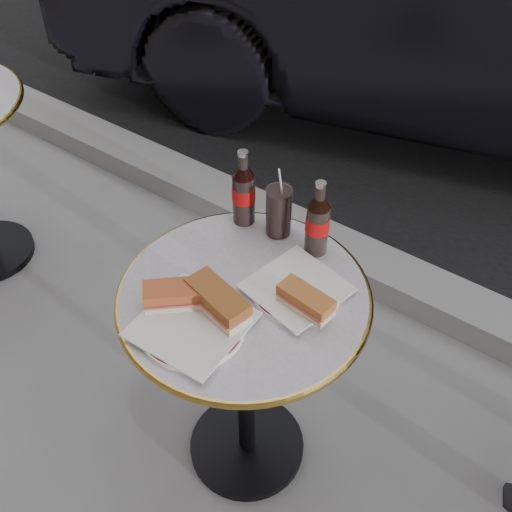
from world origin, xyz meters
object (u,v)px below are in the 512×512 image
Objects in this scene: cola_bottle_left at (243,187)px; cola_glass at (279,211)px; bistro_table at (246,382)px; plate_left at (192,326)px; cola_bottle_right at (318,218)px; plate_right at (296,290)px.

cola_bottle_left is 1.58× the size of cola_glass.
bistro_table is 0.41m from plate_left.
cola_bottle_left is at bearing 108.51° from plate_left.
plate_left is at bearing -102.46° from bistro_table.
bistro_table is 3.27× the size of cola_bottle_left.
cola_bottle_left is (-0.16, 0.22, 0.48)m from bistro_table.
cola_bottle_right is at bearing -1.57° from cola_glass.
plate_right is 0.98× the size of cola_bottle_left.
cola_glass is (-0.02, 0.39, 0.06)m from plate_left.
plate_left is 1.12× the size of cola_bottle_right.
cola_bottle_left is 1.02× the size of cola_bottle_right.
plate_right is at bearing 38.97° from bistro_table.
bistro_table is 3.34× the size of cola_bottle_right.
cola_bottle_left is (-0.12, 0.37, 0.11)m from plate_left.
cola_bottle_left is (-0.26, 0.14, 0.11)m from plate_right.
plate_left reaches higher than bistro_table.
bistro_table is 0.53m from cola_bottle_right.
cola_glass is (-0.06, 0.23, 0.44)m from bistro_table.
cola_bottle_left is at bearing -172.25° from cola_glass.
plate_right is 0.31m from cola_bottle_left.
cola_bottle_left reaches higher than cola_bottle_right.
cola_glass is at bearing 135.60° from plate_right.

